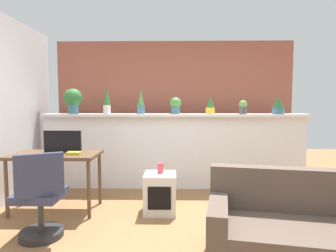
{
  "coord_description": "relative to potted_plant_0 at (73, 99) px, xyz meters",
  "views": [
    {
      "loc": [
        -0.01,
        -2.54,
        1.39
      ],
      "look_at": [
        -0.08,
        1.08,
        1.1
      ],
      "focal_mm": 29.95,
      "sensor_mm": 36.0,
      "label": 1
    }
  ],
  "objects": [
    {
      "name": "side_cube_shelf",
      "position": [
        1.44,
        -1.0,
        -1.21
      ],
      "size": [
        0.4,
        0.41,
        0.5
      ],
      "color": "silver",
      "rests_on": "ground"
    },
    {
      "name": "potted_plant_6",
      "position": [
        3.27,
        -0.0,
        -0.1
      ],
      "size": [
        0.18,
        0.18,
        0.28
      ],
      "color": "#386B84",
      "rests_on": "plant_shelf"
    },
    {
      "name": "potted_plant_4",
      "position": [
        2.2,
        0.04,
        -0.1
      ],
      "size": [
        0.15,
        0.15,
        0.29
      ],
      "color": "gold",
      "rests_on": "plant_shelf"
    },
    {
      "name": "couch",
      "position": [
        2.7,
        -2.2,
        -1.17
      ],
      "size": [
        1.67,
        1.03,
        0.8
      ],
      "color": "brown",
      "rests_on": "ground"
    },
    {
      "name": "plant_shelf",
      "position": [
        1.63,
        0.02,
        -0.25
      ],
      "size": [
        4.22,
        0.28,
        0.04
      ],
      "primitive_type": "cube",
      "color": "silver",
      "rests_on": "divider_wall"
    },
    {
      "name": "potted_plant_2",
      "position": [
        1.09,
        0.04,
        -0.06
      ],
      "size": [
        0.12,
        0.12,
        0.39
      ],
      "color": "#386B84",
      "rests_on": "plant_shelf"
    },
    {
      "name": "book_on_desk",
      "position": [
        0.37,
        -1.04,
        -0.69
      ],
      "size": [
        0.17,
        0.11,
        0.04
      ],
      "primitive_type": "cube",
      "color": "gold",
      "rests_on": "desk"
    },
    {
      "name": "desk",
      "position": [
        0.1,
        -0.96,
        -0.79
      ],
      "size": [
        1.1,
        0.6,
        0.75
      ],
      "color": "brown",
      "rests_on": "ground"
    },
    {
      "name": "office_chair",
      "position": [
        0.27,
        -1.74,
        -1.07
      ],
      "size": [
        0.52,
        0.52,
        0.91
      ],
      "color": "#262628",
      "rests_on": "ground"
    },
    {
      "name": "potted_plant_3",
      "position": [
        1.65,
        0.05,
        -0.09
      ],
      "size": [
        0.18,
        0.18,
        0.26
      ],
      "color": "#386B84",
      "rests_on": "plant_shelf"
    },
    {
      "name": "vase_on_shelf",
      "position": [
        1.45,
        -0.97,
        -0.89
      ],
      "size": [
        0.08,
        0.08,
        0.13
      ],
      "primitive_type": "cylinder",
      "color": "#CC3D47",
      "rests_on": "side_cube_shelf"
    },
    {
      "name": "ground_plane",
      "position": [
        1.63,
        -1.94,
        -1.46
      ],
      "size": [
        12.0,
        12.0,
        0.0
      ],
      "primitive_type": "plane",
      "color": "brown"
    },
    {
      "name": "potted_plant_0",
      "position": [
        0.0,
        0.0,
        0.0
      ],
      "size": [
        0.29,
        0.29,
        0.4
      ],
      "color": "#386B84",
      "rests_on": "plant_shelf"
    },
    {
      "name": "potted_plant_5",
      "position": [
        2.71,
        -0.01,
        -0.12
      ],
      "size": [
        0.13,
        0.13,
        0.22
      ],
      "color": "#4C4C51",
      "rests_on": "plant_shelf"
    },
    {
      "name": "divider_wall",
      "position": [
        1.63,
        0.06,
        -0.87
      ],
      "size": [
        4.22,
        0.16,
        1.18
      ],
      "primitive_type": "cube",
      "color": "silver",
      "rests_on": "ground"
    },
    {
      "name": "potted_plant_1",
      "position": [
        0.55,
        -0.02,
        -0.06
      ],
      "size": [
        0.12,
        0.12,
        0.39
      ],
      "color": "silver",
      "rests_on": "plant_shelf"
    },
    {
      "name": "tv_monitor",
      "position": [
        0.17,
        -0.88,
        -0.56
      ],
      "size": [
        0.48,
        0.04,
        0.29
      ],
      "primitive_type": "cube",
      "color": "black",
      "rests_on": "desk"
    },
    {
      "name": "brick_wall_behind",
      "position": [
        1.63,
        0.66,
        -0.21
      ],
      "size": [
        4.22,
        0.1,
        2.5
      ],
      "primitive_type": "cube",
      "color": "#9E5442",
      "rests_on": "ground"
    }
  ]
}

